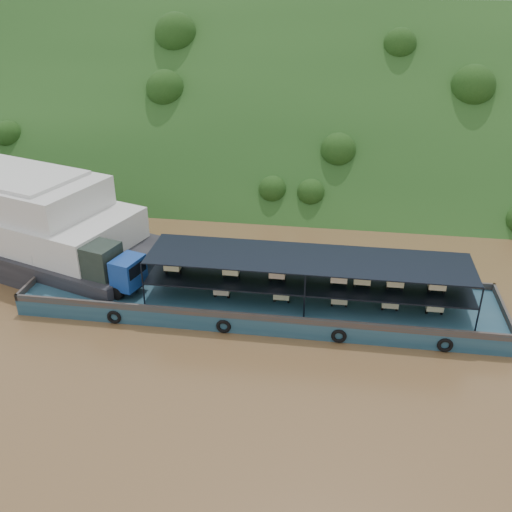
# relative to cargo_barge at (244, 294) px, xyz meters

# --- Properties ---
(ground) EXTENTS (160.00, 160.00, 0.00)m
(ground) POSITION_rel_cargo_barge_xyz_m (2.52, -0.54, -1.18)
(ground) COLOR brown
(ground) RESTS_ON ground
(hillside) EXTENTS (140.00, 39.60, 39.60)m
(hillside) POSITION_rel_cargo_barge_xyz_m (2.52, 35.46, -1.18)
(hillside) COLOR #173613
(hillside) RESTS_ON ground
(cargo_barge) EXTENTS (35.00, 7.18, 4.73)m
(cargo_barge) POSITION_rel_cargo_barge_xyz_m (0.00, 0.00, 0.00)
(cargo_barge) COLOR #15374A
(cargo_barge) RESTS_ON ground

